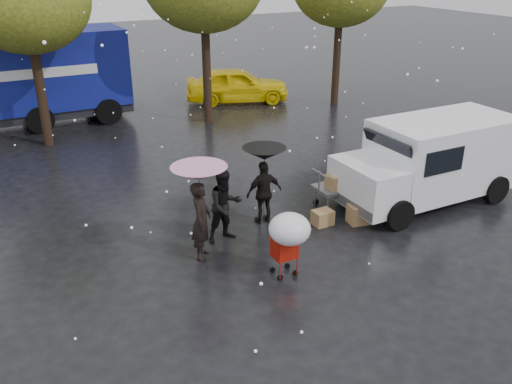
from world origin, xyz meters
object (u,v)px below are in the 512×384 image
person_pink (201,221)px  yellow_taxi (237,85)px  vendor_cart (346,179)px  white_van (431,159)px  person_black (264,192)px  blue_truck (21,80)px  shopping_cart (289,232)px

person_pink → yellow_taxi: size_ratio=0.39×
vendor_cart → white_van: white_van is taller
person_pink → vendor_cart: size_ratio=1.16×
person_black → yellow_taxi: 11.78m
person_black → white_van: 4.60m
blue_truck → yellow_taxi: 8.78m
person_black → yellow_taxi: person_black is taller
blue_truck → white_van: bearing=-54.4°
vendor_cart → blue_truck: blue_truck is taller
white_van → person_pink: bearing=179.9°
white_van → blue_truck: bearing=125.6°
person_black → white_van: (4.51, -0.87, 0.37)m
person_pink → person_black: size_ratio=1.11×
person_black → shopping_cart: size_ratio=1.09×
yellow_taxi → blue_truck: bearing=106.8°
person_pink → yellow_taxi: 13.42m
person_pink → white_van: 6.50m
person_black → vendor_cart: person_black is taller
person_pink → blue_truck: (-2.22, 12.16, 0.88)m
person_pink → person_black: person_pink is taller
white_van → yellow_taxi: 11.77m
white_van → blue_truck: 14.98m
white_van → blue_truck: blue_truck is taller
vendor_cart → white_van: bearing=-20.0°
shopping_cart → blue_truck: 14.20m
white_van → shopping_cart: bearing=-163.2°
shopping_cart → white_van: bearing=16.8°
person_pink → shopping_cart: person_pink is taller
vendor_cart → shopping_cart: 3.95m
blue_truck → person_black: bearing=-69.6°
blue_truck → yellow_taxi: size_ratio=1.85×
shopping_cart → white_van: size_ratio=0.30×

